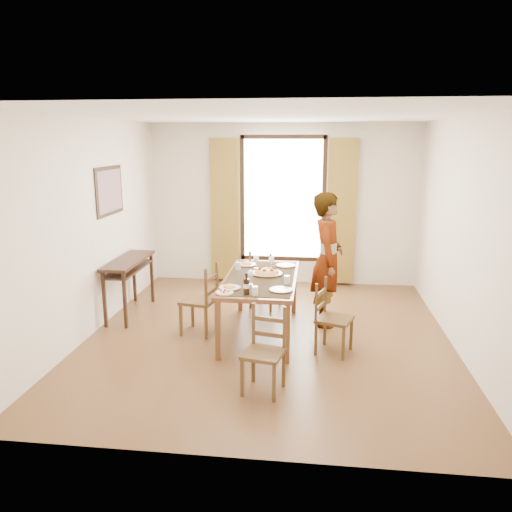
# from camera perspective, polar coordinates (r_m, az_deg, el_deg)

# --- Properties ---
(ground) EXTENTS (5.00, 5.00, 0.00)m
(ground) POSITION_cam_1_polar(r_m,az_deg,el_deg) (6.41, 1.41, -9.12)
(ground) COLOR #4F3318
(ground) RESTS_ON ground
(room_shell) EXTENTS (4.60, 5.10, 2.74)m
(room_shell) POSITION_cam_1_polar(r_m,az_deg,el_deg) (6.12, 1.57, 4.82)
(room_shell) COLOR beige
(room_shell) RESTS_ON ground
(console_table) EXTENTS (0.38, 1.20, 0.80)m
(console_table) POSITION_cam_1_polar(r_m,az_deg,el_deg) (7.21, -14.35, -1.25)
(console_table) COLOR black
(console_table) RESTS_ON ground
(dining_table) EXTENTS (0.89, 1.78, 0.76)m
(dining_table) POSITION_cam_1_polar(r_m,az_deg,el_deg) (6.26, 0.54, -2.98)
(dining_table) COLOR brown
(dining_table) RESTS_ON ground
(chair_west) EXTENTS (0.47, 0.47, 0.91)m
(chair_west) POSITION_cam_1_polar(r_m,az_deg,el_deg) (6.40, -6.28, -5.20)
(chair_west) COLOR #4F341A
(chair_west) RESTS_ON ground
(chair_north) EXTENTS (0.49, 0.49, 0.86)m
(chair_north) POSITION_cam_1_polar(r_m,az_deg,el_deg) (7.32, 0.97, -2.91)
(chair_north) COLOR #4F341A
(chair_north) RESTS_ON ground
(chair_south) EXTENTS (0.45, 0.45, 0.85)m
(chair_south) POSITION_cam_1_polar(r_m,az_deg,el_deg) (4.98, 0.96, -11.03)
(chair_south) COLOR #4F341A
(chair_south) RESTS_ON ground
(chair_east) EXTENTS (0.48, 0.48, 0.86)m
(chair_east) POSITION_cam_1_polar(r_m,az_deg,el_deg) (5.89, 8.65, -7.19)
(chair_east) COLOR #4F341A
(chair_east) RESTS_ON ground
(man) EXTENTS (0.69, 0.48, 1.77)m
(man) POSITION_cam_1_polar(r_m,az_deg,el_deg) (6.64, 8.18, -0.40)
(man) COLOR gray
(man) RESTS_ON ground
(plate_sw) EXTENTS (0.27, 0.27, 0.05)m
(plate_sw) POSITION_cam_1_polar(r_m,az_deg,el_deg) (5.76, -3.05, -3.49)
(plate_sw) COLOR silver
(plate_sw) RESTS_ON dining_table
(plate_se) EXTENTS (0.27, 0.27, 0.05)m
(plate_se) POSITION_cam_1_polar(r_m,az_deg,el_deg) (5.68, 2.88, -3.72)
(plate_se) COLOR silver
(plate_se) RESTS_ON dining_table
(plate_nw) EXTENTS (0.27, 0.27, 0.05)m
(plate_nw) POSITION_cam_1_polar(r_m,az_deg,el_deg) (6.79, -1.10, -0.86)
(plate_nw) COLOR silver
(plate_nw) RESTS_ON dining_table
(plate_ne) EXTENTS (0.27, 0.27, 0.05)m
(plate_ne) POSITION_cam_1_polar(r_m,az_deg,el_deg) (6.76, 3.44, -0.94)
(plate_ne) COLOR silver
(plate_ne) RESTS_ON dining_table
(pasta_platter) EXTENTS (0.40, 0.40, 0.10)m
(pasta_platter) POSITION_cam_1_polar(r_m,az_deg,el_deg) (6.33, 1.24, -1.69)
(pasta_platter) COLOR #CA4C19
(pasta_platter) RESTS_ON dining_table
(caprese_plate) EXTENTS (0.20, 0.20, 0.04)m
(caprese_plate) POSITION_cam_1_polar(r_m,az_deg,el_deg) (5.60, -3.61, -4.07)
(caprese_plate) COLOR silver
(caprese_plate) RESTS_ON dining_table
(wine_glass_a) EXTENTS (0.08, 0.08, 0.18)m
(wine_glass_a) POSITION_cam_1_polar(r_m,az_deg,el_deg) (5.89, -0.63, -2.43)
(wine_glass_a) COLOR white
(wine_glass_a) RESTS_ON dining_table
(wine_glass_b) EXTENTS (0.08, 0.08, 0.18)m
(wine_glass_b) POSITION_cam_1_polar(r_m,az_deg,el_deg) (6.55, 1.76, -0.81)
(wine_glass_b) COLOR white
(wine_glass_b) RESTS_ON dining_table
(wine_glass_c) EXTENTS (0.08, 0.08, 0.18)m
(wine_glass_c) POSITION_cam_1_polar(r_m,az_deg,el_deg) (6.62, 0.00, -0.66)
(wine_glass_c) COLOR white
(wine_glass_c) RESTS_ON dining_table
(tumbler_a) EXTENTS (0.07, 0.07, 0.10)m
(tumbler_a) POSITION_cam_1_polar(r_m,az_deg,el_deg) (5.94, 3.55, -2.74)
(tumbler_a) COLOR silver
(tumbler_a) RESTS_ON dining_table
(tumbler_b) EXTENTS (0.07, 0.07, 0.10)m
(tumbler_b) POSITION_cam_1_polar(r_m,az_deg,el_deg) (6.57, -2.05, -1.15)
(tumbler_b) COLOR silver
(tumbler_b) RESTS_ON dining_table
(tumbler_c) EXTENTS (0.07, 0.07, 0.10)m
(tumbler_c) POSITION_cam_1_polar(r_m,az_deg,el_deg) (5.51, -0.12, -3.99)
(tumbler_c) COLOR silver
(tumbler_c) RESTS_ON dining_table
(wine_bottle) EXTENTS (0.07, 0.07, 0.25)m
(wine_bottle) POSITION_cam_1_polar(r_m,az_deg,el_deg) (5.51, -1.11, -3.19)
(wine_bottle) COLOR black
(wine_bottle) RESTS_ON dining_table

